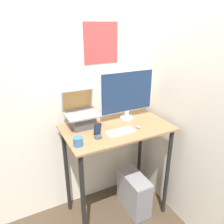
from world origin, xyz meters
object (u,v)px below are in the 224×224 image
object	(u,v)px
monitor	(127,94)
cell_phone	(98,134)
laptop	(82,118)
keyboard	(120,131)
mouse	(138,127)
computer_tower	(134,193)

from	to	relation	value
monitor	cell_phone	bearing A→B (deg)	-150.03
laptop	keyboard	size ratio (longest dim) A/B	1.31
monitor	mouse	world-z (taller)	monitor
laptop	monitor	distance (m)	0.56
laptop	computer_tower	xyz separation A→B (m)	(0.53, -0.24, -1.01)
laptop	cell_phone	world-z (taller)	laptop
cell_phone	computer_tower	bearing A→B (deg)	6.25
computer_tower	laptop	bearing A→B (deg)	155.46
mouse	laptop	bearing A→B (deg)	150.49
laptop	keyboard	xyz separation A→B (m)	(0.30, -0.29, -0.10)
monitor	keyboard	xyz separation A→B (m)	(-0.23, -0.27, -0.28)
monitor	computer_tower	xyz separation A→B (m)	(0.00, -0.22, -1.20)
keyboard	cell_phone	xyz separation A→B (m)	(-0.25, -0.01, 0.03)
keyboard	laptop	bearing A→B (deg)	135.96
mouse	computer_tower	bearing A→B (deg)	64.86
mouse	computer_tower	xyz separation A→B (m)	(0.02, 0.05, -0.92)
keyboard	computer_tower	xyz separation A→B (m)	(0.23, 0.05, -0.91)
monitor	computer_tower	bearing A→B (deg)	-89.64
monitor	keyboard	size ratio (longest dim) A/B	2.27
laptop	keyboard	world-z (taller)	laptop
mouse	cell_phone	bearing A→B (deg)	-179.13
mouse	keyboard	bearing A→B (deg)	-179.78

